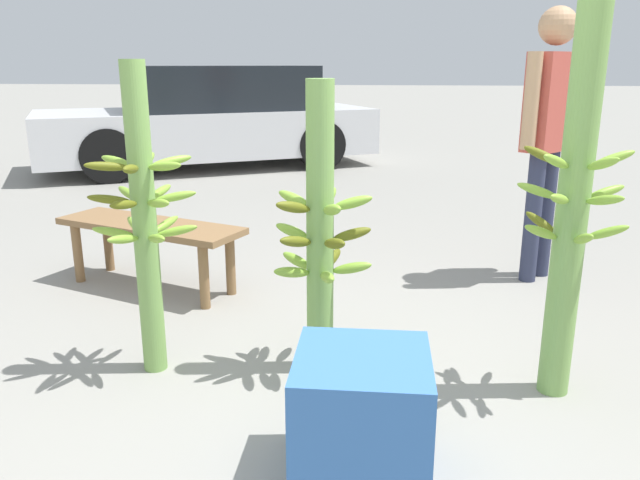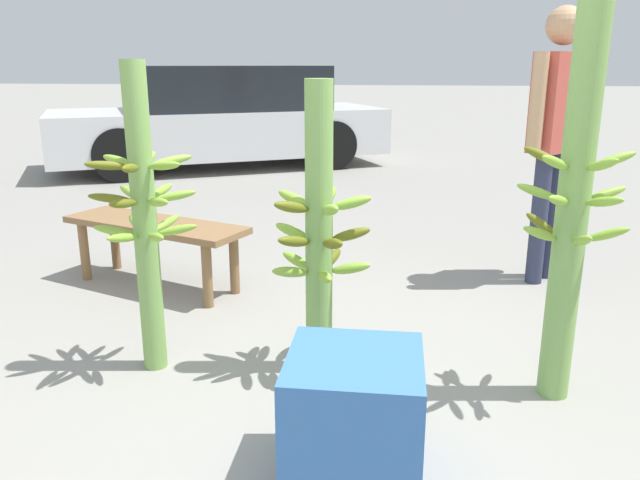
# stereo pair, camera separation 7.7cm
# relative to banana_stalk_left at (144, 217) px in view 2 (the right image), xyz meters

# --- Properties ---
(ground_plane) EXTENTS (80.00, 80.00, 0.00)m
(ground_plane) POSITION_rel_banana_stalk_left_xyz_m (0.84, -0.43, -0.73)
(ground_plane) COLOR gray
(banana_stalk_left) EXTENTS (0.47, 0.47, 1.41)m
(banana_stalk_left) POSITION_rel_banana_stalk_left_xyz_m (0.00, 0.00, 0.00)
(banana_stalk_left) COLOR #7AA851
(banana_stalk_left) RESTS_ON ground_plane
(banana_stalk_center) EXTENTS (0.47, 0.47, 1.33)m
(banana_stalk_center) POSITION_rel_banana_stalk_left_xyz_m (0.77, 0.08, -0.07)
(banana_stalk_center) COLOR #7AA851
(banana_stalk_center) RESTS_ON ground_plane
(banana_stalk_right) EXTENTS (0.45, 0.46, 1.62)m
(banana_stalk_right) POSITION_rel_banana_stalk_left_xyz_m (1.82, -0.03, 0.09)
(banana_stalk_right) COLOR #7AA851
(banana_stalk_right) RESTS_ON ground_plane
(vendor_person) EXTENTS (0.44, 0.48, 1.73)m
(vendor_person) POSITION_rel_banana_stalk_left_xyz_m (2.09, 1.51, 0.32)
(vendor_person) COLOR #2D334C
(vendor_person) RESTS_ON ground_plane
(market_bench) EXTENTS (1.30, 0.80, 0.43)m
(market_bench) POSITION_rel_banana_stalk_left_xyz_m (-0.40, 1.07, -0.37)
(market_bench) COLOR olive
(market_bench) RESTS_ON ground_plane
(parked_car) EXTENTS (4.71, 3.51, 1.36)m
(parked_car) POSITION_rel_banana_stalk_left_xyz_m (-1.29, 5.89, -0.07)
(parked_car) COLOR silver
(parked_car) RESTS_ON ground_plane
(produce_crate) EXTENTS (0.45, 0.45, 0.45)m
(produce_crate) POSITION_rel_banana_stalk_left_xyz_m (0.99, -0.70, -0.50)
(produce_crate) COLOR #386BB2
(produce_crate) RESTS_ON ground_plane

